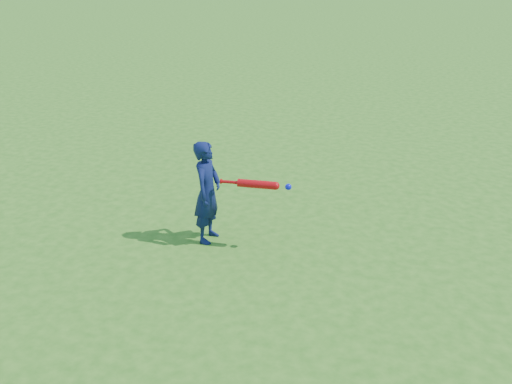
% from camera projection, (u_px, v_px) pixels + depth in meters
% --- Properties ---
extents(ground, '(80.00, 80.00, 0.00)m').
position_uv_depth(ground, '(248.00, 271.00, 5.33)').
color(ground, '#32741B').
rests_on(ground, ground).
extents(child, '(0.25, 0.39, 1.06)m').
position_uv_depth(child, '(207.00, 192.00, 5.72)').
color(child, '#10194B').
rests_on(child, ground).
extents(bat_swing, '(0.70, 0.13, 0.08)m').
position_uv_depth(bat_swing, '(260.00, 185.00, 5.51)').
color(bat_swing, red).
rests_on(bat_swing, ground).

